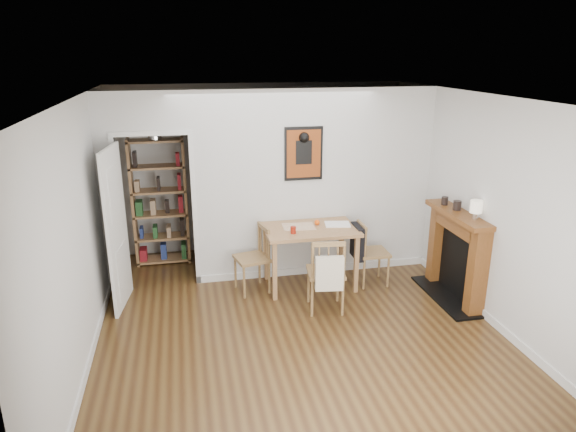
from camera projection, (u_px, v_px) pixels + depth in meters
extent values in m
plane|color=#503719|center=(296.00, 323.00, 6.05)|extent=(5.20, 5.20, 0.00)
plane|color=#BCBCBA|center=(260.00, 168.00, 8.07)|extent=(4.50, 0.00, 4.50)
plane|color=#BCBCBA|center=(387.00, 345.00, 3.22)|extent=(4.50, 0.00, 4.50)
plane|color=#BCBCBA|center=(80.00, 232.00, 5.21)|extent=(0.00, 5.20, 5.20)
plane|color=#BCBCBA|center=(481.00, 206.00, 6.08)|extent=(0.00, 5.20, 5.20)
plane|color=silver|center=(297.00, 98.00, 5.24)|extent=(5.20, 5.20, 0.00)
cube|color=#BCBCBA|center=(315.00, 185.00, 7.06)|extent=(3.35, 0.10, 2.60)
cube|color=#BCBCBA|center=(110.00, 195.00, 6.54)|extent=(0.25, 0.10, 2.60)
cube|color=#BCBCBA|center=(149.00, 113.00, 6.33)|extent=(0.90, 0.10, 0.55)
cube|color=silver|center=(120.00, 215.00, 6.64)|extent=(0.06, 0.14, 2.05)
cube|color=silver|center=(195.00, 211.00, 6.83)|extent=(0.06, 0.14, 2.05)
cube|color=silver|center=(314.00, 270.00, 7.39)|extent=(3.35, 0.02, 0.10)
cube|color=silver|center=(87.00, 372.00, 5.04)|extent=(0.02, 4.00, 0.10)
cube|color=silver|center=(496.00, 325.00, 5.91)|extent=(0.02, 4.00, 0.10)
cube|color=silver|center=(117.00, 229.00, 6.21)|extent=(0.15, 0.80, 2.00)
cube|color=black|center=(304.00, 154.00, 6.83)|extent=(0.52, 0.02, 0.72)
cube|color=maroon|center=(304.00, 154.00, 6.82)|extent=(0.46, 0.00, 0.64)
cube|color=#A37A4C|center=(310.00, 229.00, 6.77)|extent=(1.22, 0.78, 0.04)
cube|color=#A37A4C|center=(275.00, 271.00, 6.49)|extent=(0.06, 0.06, 0.79)
cube|color=#A37A4C|center=(356.00, 265.00, 6.71)|extent=(0.06, 0.06, 0.79)
cube|color=#A37A4C|center=(266.00, 253.00, 7.09)|extent=(0.06, 0.06, 0.79)
cube|color=#A37A4C|center=(341.00, 247.00, 7.30)|extent=(0.06, 0.06, 0.79)
cube|color=black|center=(357.00, 242.00, 6.86)|extent=(0.11, 0.36, 0.46)
cube|color=#BAB49B|center=(329.00, 272.00, 5.97)|extent=(0.34, 0.15, 0.41)
cube|color=#A37A4C|center=(133.00, 203.00, 7.46)|extent=(0.04, 0.32, 1.89)
cube|color=#A37A4C|center=(186.00, 200.00, 7.60)|extent=(0.04, 0.32, 1.89)
cube|color=#A37A4C|center=(164.00, 259.00, 7.81)|extent=(0.79, 0.32, 0.03)
cube|color=#A37A4C|center=(161.00, 214.00, 7.59)|extent=(0.79, 0.32, 0.03)
cube|color=#A37A4C|center=(155.00, 141.00, 7.25)|extent=(0.79, 0.32, 0.03)
cube|color=maroon|center=(160.00, 202.00, 7.53)|extent=(0.69, 0.26, 0.26)
cube|color=brown|center=(477.00, 273.00, 6.07)|extent=(0.20, 0.16, 1.10)
cube|color=brown|center=(438.00, 244.00, 6.99)|extent=(0.20, 0.16, 1.10)
cube|color=brown|center=(459.00, 214.00, 6.34)|extent=(0.30, 1.21, 0.06)
cube|color=brown|center=(460.00, 224.00, 6.39)|extent=(0.20, 0.85, 0.20)
cube|color=black|center=(460.00, 264.00, 6.57)|extent=(0.08, 0.81, 0.88)
cube|color=black|center=(448.00, 296.00, 6.68)|extent=(0.45, 1.25, 0.03)
cylinder|color=maroon|center=(293.00, 230.00, 6.55)|extent=(0.07, 0.07, 0.09)
sphere|color=#F5530C|center=(317.00, 222.00, 6.87)|extent=(0.07, 0.07, 0.07)
cube|color=beige|center=(299.00, 227.00, 6.81)|extent=(0.44, 0.34, 0.00)
cube|color=white|center=(337.00, 224.00, 6.88)|extent=(0.37, 0.29, 0.02)
cylinder|color=silver|center=(475.00, 216.00, 6.05)|extent=(0.07, 0.07, 0.08)
cylinder|color=beige|center=(476.00, 207.00, 6.01)|extent=(0.15, 0.15, 0.15)
cylinder|color=black|center=(457.00, 205.00, 6.39)|extent=(0.10, 0.10, 0.12)
cylinder|color=black|center=(445.00, 201.00, 6.61)|extent=(0.09, 0.09, 0.11)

